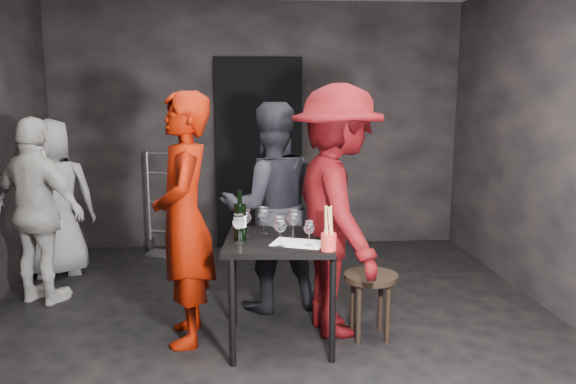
{
  "coord_description": "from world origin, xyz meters",
  "views": [
    {
      "loc": [
        -0.2,
        -3.76,
        1.74
      ],
      "look_at": [
        0.14,
        0.25,
        1.01
      ],
      "focal_mm": 35.0,
      "sensor_mm": 36.0,
      "label": 1
    }
  ],
  "objects": [
    {
      "name": "floor",
      "position": [
        0.0,
        0.0,
        0.0
      ],
      "size": [
        4.5,
        5.0,
        0.02
      ],
      "primitive_type": "cube",
      "color": "black",
      "rests_on": "ground"
    },
    {
      "name": "wall_back",
      "position": [
        0.0,
        2.5,
        1.35
      ],
      "size": [
        4.5,
        0.04,
        2.7
      ],
      "primitive_type": "cube",
      "color": "black",
      "rests_on": "ground"
    },
    {
      "name": "wall_front",
      "position": [
        0.0,
        -2.5,
        1.35
      ],
      "size": [
        4.5,
        0.04,
        2.7
      ],
      "primitive_type": "cube",
      "color": "black",
      "rests_on": "ground"
    },
    {
      "name": "doorway",
      "position": [
        0.0,
        2.44,
        1.05
      ],
      "size": [
        0.95,
        0.1,
        2.1
      ],
      "primitive_type": "cube",
      "color": "black",
      "rests_on": "ground"
    },
    {
      "name": "wallbox_upper",
      "position": [
        0.85,
        2.45,
        1.45
      ],
      "size": [
        0.12,
        0.06,
        0.12
      ],
      "primitive_type": "cube",
      "color": "#B7B7B2",
      "rests_on": "wall_back"
    },
    {
      "name": "wallbox_lower",
      "position": [
        1.05,
        2.45,
        1.4
      ],
      "size": [
        0.1,
        0.06,
        0.14
      ],
      "primitive_type": "cube",
      "color": "#B7B7B2",
      "rests_on": "wall_back"
    },
    {
      "name": "hand_truck",
      "position": [
        -1.03,
        2.23,
        0.21
      ],
      "size": [
        0.37,
        0.32,
        1.1
      ],
      "rotation": [
        0.0,
        0.0,
        -0.35
      ],
      "color": "#B2B2B7",
      "rests_on": "floor"
    },
    {
      "name": "tasting_table",
      "position": [
        0.05,
        -0.08,
        0.65
      ],
      "size": [
        0.72,
        0.72,
        0.75
      ],
      "rotation": [
        0.0,
        0.0,
        -0.09
      ],
      "color": "black",
      "rests_on": "floor"
    },
    {
      "name": "stool",
      "position": [
        0.7,
        -0.05,
        0.38
      ],
      "size": [
        0.38,
        0.38,
        0.47
      ],
      "rotation": [
        0.0,
        0.0,
        -0.32
      ],
      "color": "black",
      "rests_on": "floor"
    },
    {
      "name": "server_red",
      "position": [
        -0.59,
        0.03,
        1.01
      ],
      "size": [
        0.54,
        0.77,
        2.02
      ],
      "primitive_type": "imported",
      "rotation": [
        0.0,
        0.0,
        -1.49
      ],
      "color": "#760E00",
      "rests_on": "floor"
    },
    {
      "name": "woman_black",
      "position": [
        0.03,
        0.59,
        0.91
      ],
      "size": [
        0.96,
        0.64,
        1.83
      ],
      "primitive_type": "imported",
      "rotation": [
        0.0,
        0.0,
        3.32
      ],
      "color": "black",
      "rests_on": "floor"
    },
    {
      "name": "man_maroon",
      "position": [
        0.48,
        0.09,
        1.07
      ],
      "size": [
        0.86,
        1.47,
        2.14
      ],
      "primitive_type": "imported",
      "rotation": [
        0.0,
        0.0,
        1.74
      ],
      "color": "#49070A",
      "rests_on": "floor"
    },
    {
      "name": "bystander_cream",
      "position": [
        -1.85,
        0.85,
        0.79
      ],
      "size": [
        1.03,
        0.81,
        1.58
      ],
      "primitive_type": "imported",
      "rotation": [
        0.0,
        0.0,
        2.68
      ],
      "color": "beige",
      "rests_on": "floor"
    },
    {
      "name": "bystander_grey",
      "position": [
        -1.95,
        1.57,
        0.74
      ],
      "size": [
        0.81,
        0.59,
        1.49
      ],
      "primitive_type": "imported",
      "rotation": [
        0.0,
        0.0,
        3.44
      ],
      "color": "gray",
      "rests_on": "floor"
    },
    {
      "name": "tasting_mat",
      "position": [
        0.17,
        -0.22,
        0.75
      ],
      "size": [
        0.39,
        0.33,
        0.0
      ],
      "primitive_type": "cube",
      "rotation": [
        0.0,
        0.0,
        -0.38
      ],
      "color": "white",
      "rests_on": "tasting_table"
    },
    {
      "name": "wine_glass_a",
      "position": [
        -0.22,
        -0.17,
        0.86
      ],
      "size": [
        0.1,
        0.1,
        0.22
      ],
      "primitive_type": null,
      "rotation": [
        0.0,
        0.0,
        -0.19
      ],
      "color": "white",
      "rests_on": "tasting_table"
    },
    {
      "name": "wine_glass_b",
      "position": [
        -0.18,
        -0.03,
        0.86
      ],
      "size": [
        0.1,
        0.1,
        0.22
      ],
      "primitive_type": null,
      "rotation": [
        0.0,
        0.0,
        0.22
      ],
      "color": "white",
      "rests_on": "tasting_table"
    },
    {
      "name": "wine_glass_c",
      "position": [
        -0.05,
        0.05,
        0.86
      ],
      "size": [
        0.11,
        0.11,
        0.21
      ],
      "primitive_type": null,
      "rotation": [
        0.0,
        0.0,
        0.41
      ],
      "color": "white",
      "rests_on": "tasting_table"
    },
    {
      "name": "wine_glass_d",
      "position": [
        0.04,
        -0.28,
        0.86
      ],
      "size": [
        0.11,
        0.11,
        0.22
      ],
      "primitive_type": null,
      "rotation": [
        0.0,
        0.0,
        0.36
      ],
      "color": "white",
      "rests_on": "tasting_table"
    },
    {
      "name": "wine_glass_e",
      "position": [
        0.23,
        -0.28,
        0.84
      ],
      "size": [
        0.09,
        0.09,
        0.18
      ],
      "primitive_type": null,
      "rotation": [
        0.0,
        0.0,
        0.43
      ],
      "color": "white",
      "rests_on": "tasting_table"
    },
    {
      "name": "wine_glass_f",
      "position": [
        0.15,
        -0.08,
        0.86
      ],
      "size": [
        0.11,
        0.11,
        0.22
      ],
      "primitive_type": null,
      "rotation": [
        0.0,
        0.0,
        -0.37
      ],
      "color": "white",
      "rests_on": "tasting_table"
    },
    {
      "name": "wine_bottle",
      "position": [
        -0.21,
        -0.11,
        0.88
      ],
      "size": [
        0.08,
        0.08,
        0.35
      ],
      "rotation": [
        0.0,
        0.0,
        -0.11
      ],
      "color": "black",
      "rests_on": "tasting_table"
    },
    {
      "name": "breadstick_cup",
      "position": [
        0.34,
        -0.39,
        0.89
      ],
      "size": [
        0.1,
        0.1,
        0.3
      ],
      "rotation": [
        0.0,
        0.0,
        0.22
      ],
      "color": "red",
      "rests_on": "tasting_table"
    },
    {
      "name": "reserved_card",
      "position": [
        0.36,
        -0.09,
        0.8
      ],
      "size": [
        0.1,
        0.13,
        0.09
      ],
      "primitive_type": null,
      "rotation": [
        0.0,
        0.0,
        -0.22
      ],
      "color": "white",
      "rests_on": "tasting_table"
    }
  ]
}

